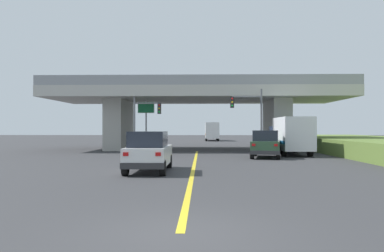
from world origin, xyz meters
The scene contains 10 objects.
ground centered at (0.00, 30.11, 0.00)m, with size 160.00×160.00×0.00m, color #353538.
overpass_bridge centered at (0.00, 30.11, 4.80)m, with size 29.39×10.52×6.96m.
lane_divider_stripe centered at (0.00, 13.55, 0.00)m, with size 0.20×27.10×0.01m, color yellow.
suv_lead centered at (-2.20, 10.69, 1.01)m, with size 1.98×4.52×2.02m.
suv_crossing centered at (5.19, 19.64, 1.01)m, with size 2.87×4.64×2.02m.
box_truck centered at (7.76, 22.66, 1.61)m, with size 2.33×6.73×3.05m.
traffic_signal_nearside centered at (4.71, 24.24, 3.53)m, with size 2.78×0.36×5.59m.
traffic_signal_farside centered at (-4.79, 25.16, 3.25)m, with size 2.50×0.36×5.29m.
highway_sign centered at (-4.94, 27.69, 3.61)m, with size 1.61×0.17×4.89m.
semi_truck_distant centered at (2.24, 56.78, 1.67)m, with size 2.33×7.45×3.18m.
Camera 1 is at (0.45, -7.54, 2.17)m, focal length 34.26 mm.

